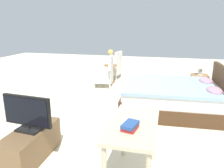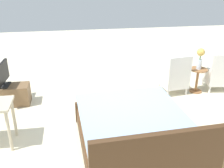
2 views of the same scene
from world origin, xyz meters
The scene contains 12 objects.
ground_plane centered at (0.00, 0.00, 0.00)m, with size 16.00×16.00×0.00m, color beige.
bed centered at (-0.17, 1.15, 0.30)m, with size 1.77×2.15×0.96m.
armchair_by_window_left centered at (-2.63, -0.78, 0.37)m, with size 0.60×0.60×0.92m.
armchair_by_window_right centered at (-1.56, -0.78, 0.37)m, with size 0.60×0.60×0.92m.
side_table centered at (-2.09, -0.75, 0.36)m, with size 0.40×0.40×0.57m.
flower_vase centered at (-2.09, -0.75, 0.86)m, with size 0.17×0.17×0.48m.
nightstand centered at (-1.34, 1.78, 0.28)m, with size 0.44×0.41×0.55m.
table_lamp centered at (-1.34, 1.78, 0.77)m, with size 0.22×0.22×0.33m.
tv_stand centered at (2.13, -0.79, 0.21)m, with size 0.96×0.40×0.42m.
tv_flatscreen centered at (2.14, -0.79, 0.67)m, with size 0.23×0.70×0.49m.
vanity_desk centered at (2.22, 0.62, 0.63)m, with size 1.04×0.52×0.74m.
book_stack centered at (2.38, 0.61, 0.78)m, with size 0.24×0.18×0.07m.
Camera 1 is at (4.43, 0.93, 1.80)m, focal length 35.00 mm.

